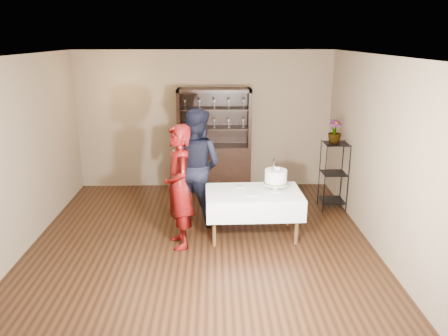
# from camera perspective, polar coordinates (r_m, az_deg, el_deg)

# --- Properties ---
(floor) EXTENTS (5.00, 5.00, 0.00)m
(floor) POSITION_cam_1_polar(r_m,az_deg,el_deg) (6.70, -2.90, -9.22)
(floor) COLOR black
(floor) RESTS_ON ground
(ceiling) EXTENTS (5.00, 5.00, 0.00)m
(ceiling) POSITION_cam_1_polar(r_m,az_deg,el_deg) (6.03, -3.29, 14.52)
(ceiling) COLOR silver
(ceiling) RESTS_ON back_wall
(back_wall) EXTENTS (5.00, 0.02, 2.70)m
(back_wall) POSITION_cam_1_polar(r_m,az_deg,el_deg) (8.67, -2.60, 6.24)
(back_wall) COLOR #75674B
(back_wall) RESTS_ON floor
(wall_left) EXTENTS (0.02, 5.00, 2.70)m
(wall_left) POSITION_cam_1_polar(r_m,az_deg,el_deg) (6.78, -24.71, 1.71)
(wall_left) COLOR #75674B
(wall_left) RESTS_ON floor
(wall_right) EXTENTS (0.02, 5.00, 2.70)m
(wall_right) POSITION_cam_1_polar(r_m,az_deg,el_deg) (6.64, 19.05, 2.03)
(wall_right) COLOR #75674B
(wall_right) RESTS_ON floor
(china_hutch) EXTENTS (1.40, 0.48, 2.00)m
(china_hutch) POSITION_cam_1_polar(r_m,az_deg,el_deg) (8.58, -1.24, 1.44)
(china_hutch) COLOR black
(china_hutch) RESTS_ON floor
(plant_etagere) EXTENTS (0.42, 0.42, 1.20)m
(plant_etagere) POSITION_cam_1_polar(r_m,az_deg,el_deg) (7.85, 14.14, -0.64)
(plant_etagere) COLOR black
(plant_etagere) RESTS_ON floor
(cake_table) EXTENTS (1.45, 0.92, 0.71)m
(cake_table) POSITION_cam_1_polar(r_m,az_deg,el_deg) (6.61, 3.86, -4.48)
(cake_table) COLOR white
(cake_table) RESTS_ON floor
(woman) EXTENTS (0.60, 0.75, 1.80)m
(woman) POSITION_cam_1_polar(r_m,az_deg,el_deg) (6.20, -5.92, -2.49)
(woman) COLOR #3A0605
(woman) RESTS_ON floor
(man) EXTENTS (1.13, 1.04, 1.88)m
(man) POSITION_cam_1_polar(r_m,az_deg,el_deg) (7.07, -3.71, 0.35)
(man) COLOR black
(man) RESTS_ON floor
(cake) EXTENTS (0.43, 0.43, 0.51)m
(cake) POSITION_cam_1_polar(r_m,az_deg,el_deg) (6.57, 6.78, -1.25)
(cake) COLOR silver
(cake) RESTS_ON cake_table
(plate_near) EXTENTS (0.28, 0.28, 0.01)m
(plate_near) POSITION_cam_1_polar(r_m,az_deg,el_deg) (6.46, 3.80, -3.33)
(plate_near) COLOR silver
(plate_near) RESTS_ON cake_table
(plate_far) EXTENTS (0.20, 0.20, 0.01)m
(plate_far) POSITION_cam_1_polar(r_m,az_deg,el_deg) (6.75, 2.00, -2.39)
(plate_far) COLOR silver
(plate_far) RESTS_ON cake_table
(potted_plant) EXTENTS (0.23, 0.23, 0.40)m
(potted_plant) POSITION_cam_1_polar(r_m,az_deg,el_deg) (7.70, 14.26, 4.68)
(potted_plant) COLOR #476530
(potted_plant) RESTS_ON plant_etagere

